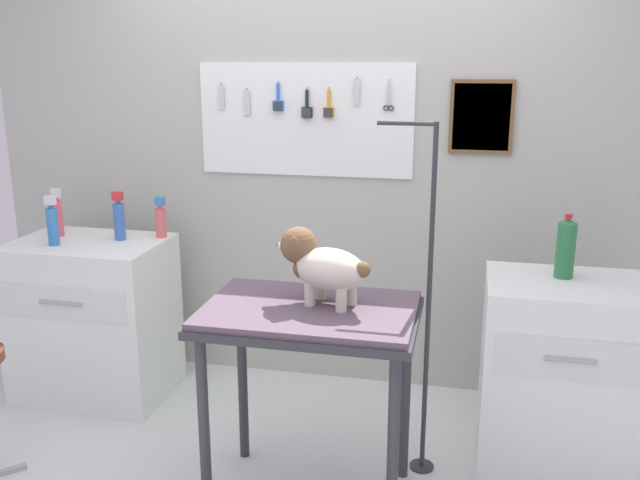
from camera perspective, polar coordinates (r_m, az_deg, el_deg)
name	(u,v)px	position (r m, az deg, el deg)	size (l,w,h in m)	color
rear_wall_panel	(332,182)	(3.82, 1.04, 4.83)	(4.00, 0.11, 2.30)	#AEB0A4
grooming_table	(309,331)	(2.80, -0.88, -7.51)	(0.87, 0.59, 0.86)	#2D2D33
grooming_arm	(426,318)	(3.04, 8.75, -6.37)	(0.30, 0.11, 1.58)	#2D2D33
dog	(321,265)	(2.75, 0.06, -2.04)	(0.41, 0.27, 0.30)	beige
counter_left	(94,318)	(4.01, -18.17, -6.17)	(0.80, 0.58, 0.88)	silver
cabinet_right	(558,375)	(3.34, 19.11, -10.50)	(0.68, 0.54, 0.88)	silver
pump_bottle_white	(52,224)	(3.83, -21.24, 1.25)	(0.06, 0.06, 0.26)	#3174C1
spray_bottle_short	(119,219)	(3.83, -16.27, 1.69)	(0.06, 0.06, 0.26)	#3867B3
shampoo_bottle	(161,220)	(3.83, -13.03, 1.62)	(0.06, 0.06, 0.22)	#DA5D5D
conditioner_bottle	(58,216)	(4.02, -20.86, 1.90)	(0.05, 0.05, 0.26)	#DF545D
soda_bottle	(566,248)	(3.21, 19.64, -0.64)	(0.08, 0.08, 0.29)	#297140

